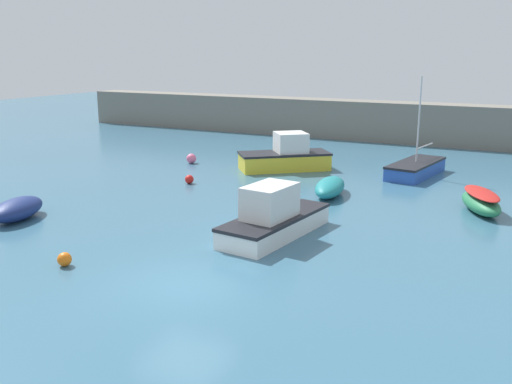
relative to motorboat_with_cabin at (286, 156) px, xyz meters
The scene contains 11 objects.
ground_plane 17.11m from the motorboat_with_cabin, 75.50° to the right, with size 120.00×120.00×0.20m, color #38667F.
harbor_breakwater 14.03m from the motorboat_with_cabin, 72.21° to the left, with size 58.94×2.51×2.95m, color slate.
motorboat_with_cabin is the anchor object (origin of this frame).
rowboat_with_red_cover 11.85m from the motorboat_with_cabin, 21.48° to the right, with size 2.51×3.56×0.93m.
motorboat_grey_hull 12.22m from the motorboat_with_cabin, 67.60° to the right, with size 2.40×5.39×1.98m.
sailboat_tall_mast 7.21m from the motorboat_with_cabin, 13.93° to the left, with size 2.42×5.05×5.36m.
open_tender_yellow 15.15m from the motorboat_with_cabin, 111.16° to the right, with size 2.22×3.14×0.86m.
rowboat_white_midwater 6.35m from the motorboat_with_cabin, 46.38° to the right, with size 1.85×3.55×0.82m.
mooring_buoy_red 6.31m from the motorboat_with_cabin, 117.52° to the right, with size 0.45×0.45×0.45m, color red.
mooring_buoy_orange 17.08m from the motorboat_with_cabin, 89.64° to the right, with size 0.45×0.45×0.45m, color orange.
mooring_buoy_pink 5.96m from the motorboat_with_cabin, behind, with size 0.59×0.59×0.59m, color #EA668C.
Camera 1 is at (9.03, -12.79, 6.62)m, focal length 40.00 mm.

